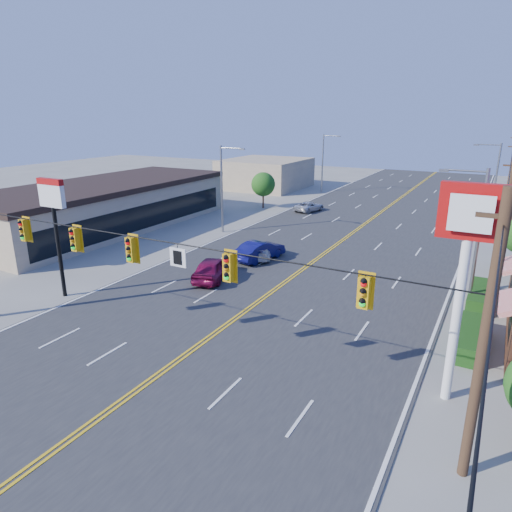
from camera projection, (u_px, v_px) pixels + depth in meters
The scene contains 19 objects.
ground at pixel (162, 373), 19.76m from camera, with size 160.00×160.00×0.00m, color gray.
road at pixel (325, 253), 36.49m from camera, with size 20.00×120.00×0.06m, color #2D2D30.
signal_span at pixel (152, 266), 18.35m from camera, with size 24.32×0.34×9.00m.
kfc_pylon at pixel (466, 252), 16.26m from camera, with size 2.20×0.36×8.50m.
strip_mall at pixel (104, 205), 44.22m from camera, with size 10.40×26.40×4.40m.
pizza_hut_sign at pixel (54, 213), 26.59m from camera, with size 1.90×0.30×6.85m.
streetlight_se at pixel (475, 232), 25.18m from camera, with size 2.55×0.25×8.00m.
streetlight_ne at pixel (494, 179), 45.27m from camera, with size 2.55×0.25×8.00m.
streetlight_sw at pixel (224, 184), 41.76m from camera, with size 2.55×0.25×8.00m.
streetlight_nw at pixel (324, 160), 63.52m from camera, with size 2.55×0.25×8.00m.
utility_pole_near at pixel (504, 225), 27.98m from camera, with size 0.28×0.28×8.40m, color #47301E.
utility_pole_mid at pixel (509, 186), 43.04m from camera, with size 0.28×0.28×8.40m, color #47301E.
utility_pole_far at pixel (511, 167), 58.11m from camera, with size 0.28×0.28×8.40m, color #47301E.
tree_west at pixel (263, 184), 53.33m from camera, with size 2.80×2.80×4.20m.
bld_west_far at pixel (265, 173), 68.46m from camera, with size 11.00×12.00×4.20m, color tan.
car_magenta at pixel (213, 269), 30.61m from camera, with size 1.80×4.46×1.52m, color maroon.
car_blue at pixel (260, 251), 34.67m from camera, with size 1.55×4.45×1.47m, color #0D0D4E.
car_white at pixel (262, 251), 35.29m from camera, with size 1.62×3.98×1.15m, color silver.
car_silver at pixel (309, 207), 51.85m from camera, with size 1.86×4.02×1.12m, color silver.
Camera 1 is at (11.89, -13.25, 10.77)m, focal length 32.00 mm.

